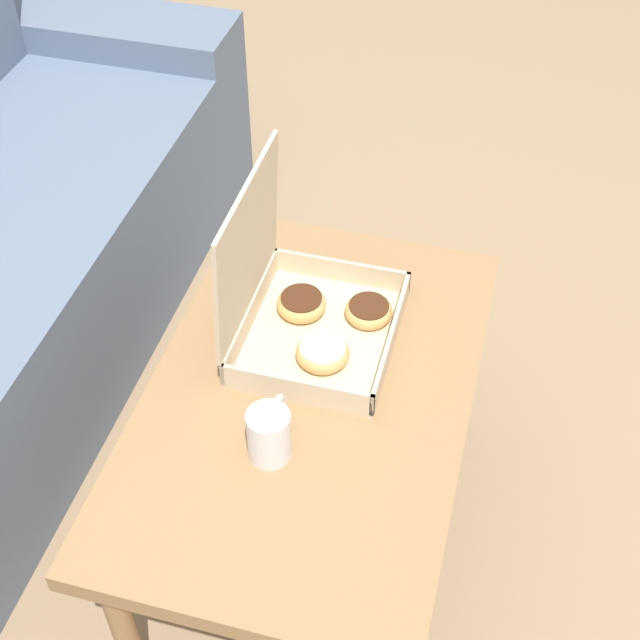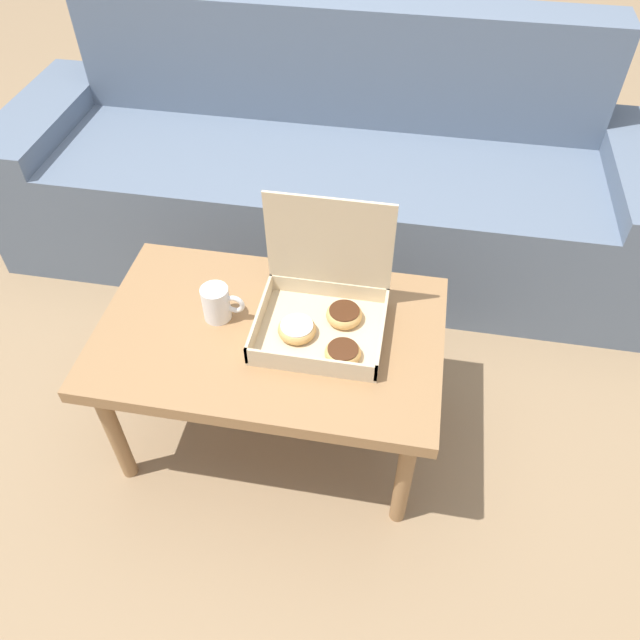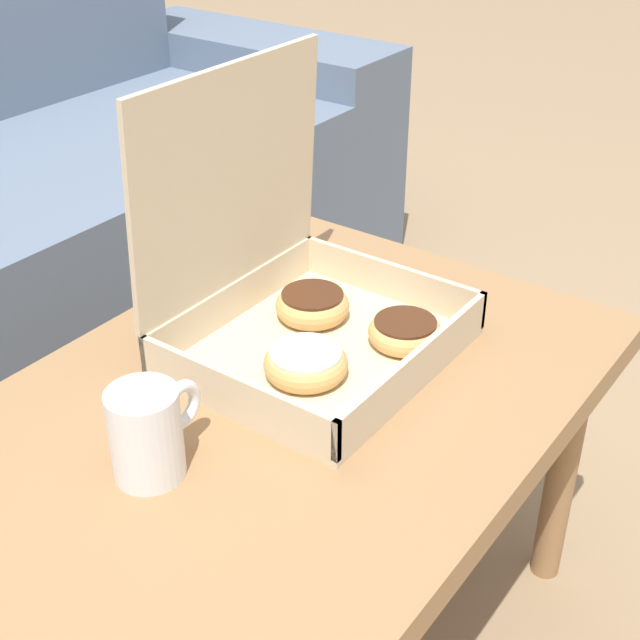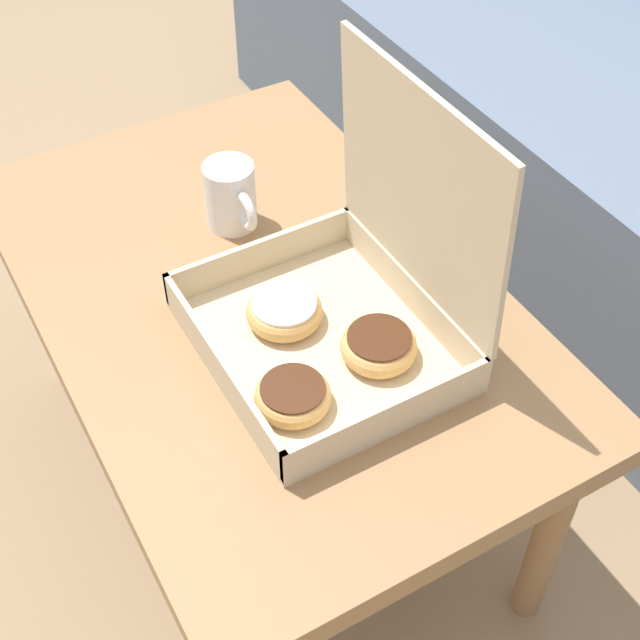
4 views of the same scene
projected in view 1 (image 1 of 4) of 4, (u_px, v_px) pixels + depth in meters
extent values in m
plane|color=#937756|center=(233.00, 508.00, 1.96)|extent=(12.00, 12.00, 0.00)
cube|color=slate|center=(115.00, 99.00, 2.65)|extent=(0.24, 0.76, 0.54)
cube|color=#997047|center=(309.00, 399.00, 1.62)|extent=(0.92, 0.58, 0.04)
cylinder|color=#997047|center=(455.00, 352.00, 2.01)|extent=(0.04, 0.04, 0.41)
cylinder|color=#997047|center=(123.00, 626.00, 1.56)|extent=(0.04, 0.04, 0.41)
cylinder|color=#997047|center=(262.00, 315.00, 2.10)|extent=(0.04, 0.04, 0.41)
cube|color=beige|center=(320.00, 337.00, 1.70)|extent=(0.33, 0.28, 0.01)
cube|color=beige|center=(391.00, 340.00, 1.65)|extent=(0.33, 0.01, 0.05)
cube|color=beige|center=(251.00, 313.00, 1.70)|extent=(0.33, 0.01, 0.05)
cube|color=beige|center=(296.00, 389.00, 1.57)|extent=(0.01, 0.28, 0.05)
cube|color=beige|center=(341.00, 271.00, 1.79)|extent=(0.01, 0.28, 0.05)
cube|color=beige|center=(248.00, 247.00, 1.59)|extent=(0.33, 0.02, 0.28)
torus|color=tan|center=(302.00, 304.00, 1.73)|extent=(0.10, 0.10, 0.04)
cylinder|color=#472614|center=(301.00, 300.00, 1.73)|extent=(0.08, 0.08, 0.02)
torus|color=tan|center=(323.00, 353.00, 1.64)|extent=(0.10, 0.10, 0.03)
cylinder|color=white|center=(323.00, 349.00, 1.64)|extent=(0.08, 0.08, 0.02)
torus|color=tan|center=(369.00, 311.00, 1.72)|extent=(0.09, 0.09, 0.03)
cylinder|color=#472614|center=(369.00, 308.00, 1.71)|extent=(0.08, 0.08, 0.01)
cylinder|color=white|center=(269.00, 435.00, 1.48)|extent=(0.07, 0.07, 0.10)
torus|color=white|center=(278.00, 410.00, 1.51)|extent=(0.06, 0.01, 0.06)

